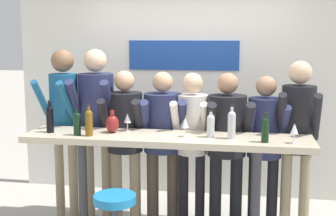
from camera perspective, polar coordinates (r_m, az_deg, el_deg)
name	(u,v)px	position (r m, az deg, el deg)	size (l,w,h in m)	color
back_wall	(187,92)	(5.84, 2.37, 1.96)	(4.31, 0.12, 2.57)	silver
tasting_table	(167,152)	(4.43, -0.18, -5.39)	(2.71, 0.56, 1.06)	beige
person_far_left	(64,112)	(5.13, -12.60, -0.49)	(0.40, 0.56, 1.85)	gray
person_left	(96,115)	(5.06, -8.73, -0.81)	(0.47, 0.59, 1.85)	gray
person_center_left	(125,130)	(4.92, -5.28, -2.71)	(0.45, 0.54, 1.63)	gray
person_center	(163,131)	(4.92, -0.64, -2.86)	(0.53, 0.61, 1.62)	#473D33
person_center_right	(192,131)	(4.83, 2.96, -2.87)	(0.38, 0.49, 1.62)	black
person_right	(227,135)	(4.79, 7.20, -3.23)	(0.52, 0.60, 1.62)	black
person_far_right	(265,136)	(4.85, 11.71, -3.32)	(0.44, 0.53, 1.59)	black
person_rightmost	(298,127)	(4.81, 15.56, -2.23)	(0.42, 0.55, 1.75)	gray
wine_bottle_0	(89,121)	(4.42, -9.62, -1.62)	(0.07, 0.07, 0.30)	brown
wine_bottle_1	(265,129)	(4.19, 11.77, -2.48)	(0.07, 0.07, 0.27)	black
wine_bottle_2	(232,123)	(4.28, 7.77, -1.87)	(0.07, 0.07, 0.31)	#B7BCC1
wine_bottle_3	(50,118)	(4.65, -14.20, -1.17)	(0.07, 0.07, 0.31)	black
wine_bottle_4	(77,123)	(4.47, -11.03, -1.75)	(0.07, 0.07, 0.26)	black
wine_bottle_5	(211,125)	(4.32, 5.22, -2.03)	(0.07, 0.07, 0.25)	#B7BCC1
wine_glass_0	(294,129)	(4.21, 15.16, -2.52)	(0.07, 0.07, 0.18)	silver
wine_glass_1	(185,124)	(4.33, 2.11, -1.91)	(0.07, 0.07, 0.18)	silver
wine_glass_2	(127,119)	(4.59, -4.97, -1.30)	(0.07, 0.07, 0.18)	silver
decorative_vase	(112,124)	(4.55, -6.81, -1.90)	(0.13, 0.13, 0.22)	maroon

